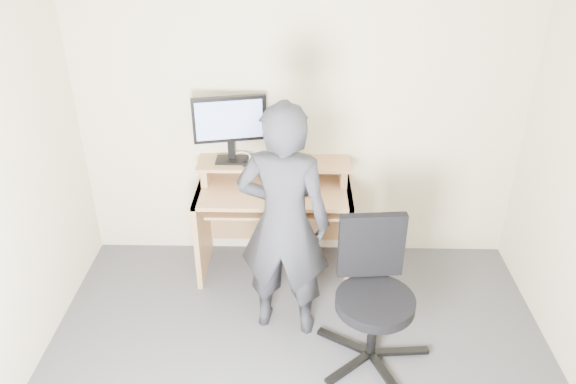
{
  "coord_description": "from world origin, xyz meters",
  "views": [
    {
      "loc": [
        -0.01,
        -2.34,
        2.85
      ],
      "look_at": [
        -0.08,
        1.05,
        0.95
      ],
      "focal_mm": 35.0,
      "sensor_mm": 36.0,
      "label": 1
    }
  ],
  "objects_px": {
    "desk": "(275,206)",
    "monitor": "(230,123)",
    "person": "(284,223)",
    "office_chair": "(373,289)"
  },
  "relations": [
    {
      "from": "monitor",
      "to": "office_chair",
      "type": "distance_m",
      "value": 1.64
    },
    {
      "from": "office_chair",
      "to": "person",
      "type": "distance_m",
      "value": 0.72
    },
    {
      "from": "desk",
      "to": "monitor",
      "type": "bearing_deg",
      "value": 166.67
    },
    {
      "from": "monitor",
      "to": "office_chair",
      "type": "relative_size",
      "value": 0.57
    },
    {
      "from": "desk",
      "to": "monitor",
      "type": "height_order",
      "value": "monitor"
    },
    {
      "from": "monitor",
      "to": "person",
      "type": "distance_m",
      "value": 1.0
    },
    {
      "from": "monitor",
      "to": "office_chair",
      "type": "xyz_separation_m",
      "value": [
        1.02,
        -1.08,
        -0.7
      ]
    },
    {
      "from": "person",
      "to": "office_chair",
      "type": "bearing_deg",
      "value": 165.87
    },
    {
      "from": "desk",
      "to": "office_chair",
      "type": "distance_m",
      "value": 1.21
    },
    {
      "from": "person",
      "to": "monitor",
      "type": "bearing_deg",
      "value": -52.57
    }
  ]
}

